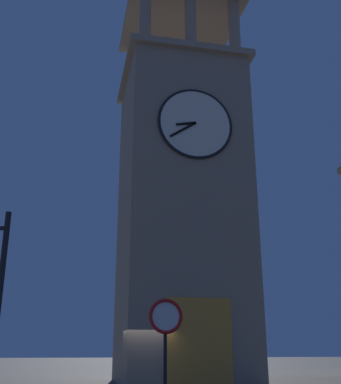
# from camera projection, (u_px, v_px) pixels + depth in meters

# --- Properties ---
(clocktower) EXTENTS (7.30, 7.39, 25.23)m
(clocktower) POSITION_uv_depth(u_px,v_px,m) (181.00, 205.00, 27.63)
(clocktower) COLOR gray
(clocktower) RESTS_ON ground_plane
(no_horn_sign) EXTENTS (0.78, 0.14, 2.71)m
(no_horn_sign) POSITION_uv_depth(u_px,v_px,m) (166.00, 326.00, 10.62)
(no_horn_sign) COLOR black
(no_horn_sign) RESTS_ON ground_plane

